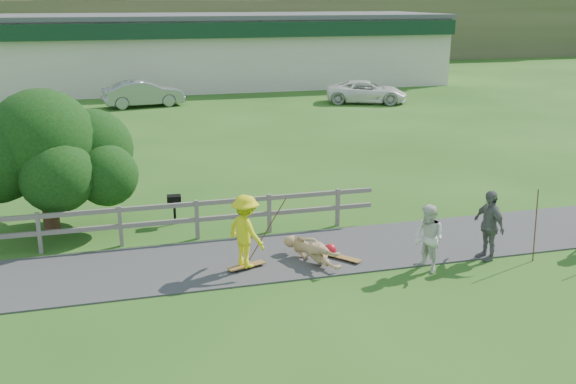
{
  "coord_description": "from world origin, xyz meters",
  "views": [
    {
      "loc": [
        -3.86,
        -13.04,
        6.29
      ],
      "look_at": [
        0.19,
        2.0,
        1.54
      ],
      "focal_mm": 40.0,
      "sensor_mm": 36.0,
      "label": 1
    }
  ],
  "objects_px": {
    "skater_rider": "(246,235)",
    "skater_fallen": "(312,250)",
    "spectator_a": "(429,239)",
    "tree": "(46,167)",
    "car_silver": "(143,94)",
    "spectator_b": "(489,225)",
    "car_white": "(367,92)",
    "bbq": "(175,210)"
  },
  "relations": [
    {
      "from": "car_silver",
      "to": "bbq",
      "type": "height_order",
      "value": "car_silver"
    },
    {
      "from": "skater_rider",
      "to": "skater_fallen",
      "type": "relative_size",
      "value": 0.97
    },
    {
      "from": "spectator_b",
      "to": "car_silver",
      "type": "distance_m",
      "value": 26.99
    },
    {
      "from": "skater_rider",
      "to": "tree",
      "type": "distance_m",
      "value": 6.36
    },
    {
      "from": "car_silver",
      "to": "bbq",
      "type": "distance_m",
      "value": 21.42
    },
    {
      "from": "skater_fallen",
      "to": "bbq",
      "type": "xyz_separation_m",
      "value": [
        -2.98,
        3.75,
        0.1
      ]
    },
    {
      "from": "car_white",
      "to": "bbq",
      "type": "xyz_separation_m",
      "value": [
        -13.58,
        -19.22,
        -0.26
      ]
    },
    {
      "from": "skater_fallen",
      "to": "car_silver",
      "type": "relative_size",
      "value": 0.39
    },
    {
      "from": "skater_rider",
      "to": "spectator_b",
      "type": "relative_size",
      "value": 0.99
    },
    {
      "from": "skater_rider",
      "to": "car_silver",
      "type": "height_order",
      "value": "skater_rider"
    },
    {
      "from": "car_white",
      "to": "bbq",
      "type": "bearing_deg",
      "value": 165.68
    },
    {
      "from": "spectator_a",
      "to": "spectator_b",
      "type": "height_order",
      "value": "spectator_b"
    },
    {
      "from": "skater_fallen",
      "to": "car_silver",
      "type": "height_order",
      "value": "car_silver"
    },
    {
      "from": "car_silver",
      "to": "tree",
      "type": "xyz_separation_m",
      "value": [
        -3.61,
        -21.01,
        1.05
      ]
    },
    {
      "from": "spectator_b",
      "to": "car_silver",
      "type": "relative_size",
      "value": 0.38
    },
    {
      "from": "spectator_a",
      "to": "tree",
      "type": "height_order",
      "value": "tree"
    },
    {
      "from": "skater_fallen",
      "to": "spectator_a",
      "type": "distance_m",
      "value": 2.82
    },
    {
      "from": "spectator_a",
      "to": "tree",
      "type": "bearing_deg",
      "value": -137.61
    },
    {
      "from": "spectator_a",
      "to": "car_silver",
      "type": "height_order",
      "value": "spectator_a"
    },
    {
      "from": "car_silver",
      "to": "tree",
      "type": "height_order",
      "value": "tree"
    },
    {
      "from": "car_white",
      "to": "bbq",
      "type": "height_order",
      "value": "car_white"
    },
    {
      "from": "bbq",
      "to": "car_silver",
      "type": "bearing_deg",
      "value": 93.38
    },
    {
      "from": "skater_rider",
      "to": "bbq",
      "type": "height_order",
      "value": "skater_rider"
    },
    {
      "from": "skater_rider",
      "to": "car_white",
      "type": "distance_m",
      "value": 26.01
    },
    {
      "from": "skater_rider",
      "to": "car_silver",
      "type": "distance_m",
      "value": 25.17
    },
    {
      "from": "car_silver",
      "to": "spectator_b",
      "type": "bearing_deg",
      "value": -173.73
    },
    {
      "from": "car_white",
      "to": "tree",
      "type": "xyz_separation_m",
      "value": [
        -16.97,
        -18.81,
        1.14
      ]
    },
    {
      "from": "spectator_b",
      "to": "tree",
      "type": "xyz_separation_m",
      "value": [
        -10.66,
        5.04,
        0.93
      ]
    },
    {
      "from": "car_silver",
      "to": "bbq",
      "type": "xyz_separation_m",
      "value": [
        -0.22,
        -21.41,
        -0.34
      ]
    },
    {
      "from": "car_silver",
      "to": "tree",
      "type": "distance_m",
      "value": 21.34
    },
    {
      "from": "spectator_a",
      "to": "skater_rider",
      "type": "bearing_deg",
      "value": -122.73
    },
    {
      "from": "skater_rider",
      "to": "tree",
      "type": "bearing_deg",
      "value": 19.99
    },
    {
      "from": "skater_rider",
      "to": "tree",
      "type": "height_order",
      "value": "tree"
    },
    {
      "from": "spectator_a",
      "to": "bbq",
      "type": "bearing_deg",
      "value": -148.54
    },
    {
      "from": "car_silver",
      "to": "car_white",
      "type": "xyz_separation_m",
      "value": [
        13.36,
        -2.2,
        -0.09
      ]
    },
    {
      "from": "tree",
      "to": "bbq",
      "type": "bearing_deg",
      "value": -6.81
    },
    {
      "from": "spectator_a",
      "to": "spectator_b",
      "type": "distance_m",
      "value": 1.8
    },
    {
      "from": "spectator_a",
      "to": "tree",
      "type": "xyz_separation_m",
      "value": [
        -8.88,
        5.33,
        1.0
      ]
    },
    {
      "from": "skater_fallen",
      "to": "tree",
      "type": "xyz_separation_m",
      "value": [
        -6.37,
        4.16,
        1.49
      ]
    },
    {
      "from": "spectator_b",
      "to": "skater_fallen",
      "type": "bearing_deg",
      "value": -108.11
    },
    {
      "from": "car_silver",
      "to": "skater_fallen",
      "type": "bearing_deg",
      "value": 177.39
    },
    {
      "from": "skater_rider",
      "to": "spectator_a",
      "type": "distance_m",
      "value": 4.32
    }
  ]
}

